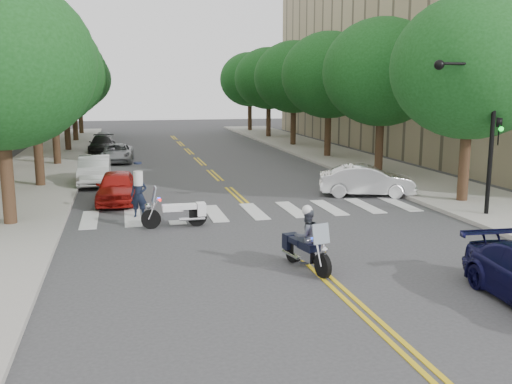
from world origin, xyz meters
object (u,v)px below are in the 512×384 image
object	(u,v)px
officer_standing	(139,195)
motorcycle_parked	(180,213)
motorcycle_police	(306,240)
convertible	(367,181)

from	to	relation	value
officer_standing	motorcycle_parked	bearing A→B (deg)	-38.96
motorcycle_police	convertible	size ratio (longest dim) A/B	0.51
officer_standing	convertible	distance (m)	10.21
motorcycle_police	officer_standing	distance (m)	8.34
motorcycle_parked	convertible	world-z (taller)	motorcycle_parked
motorcycle_police	motorcycle_parked	bearing A→B (deg)	-75.47
motorcycle_parked	convertible	distance (m)	9.50
motorcycle_parked	officer_standing	size ratio (longest dim) A/B	1.35
convertible	motorcycle_police	bearing A→B (deg)	165.38
motorcycle_police	convertible	xyz separation A→B (m)	(5.91, 9.23, -0.09)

